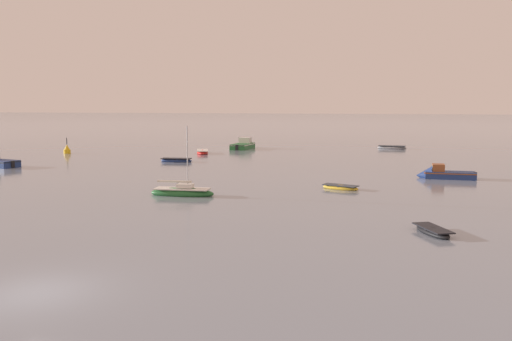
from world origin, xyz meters
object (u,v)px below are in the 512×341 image
(rowboat_moored_3, at_px, (392,148))
(channel_buoy, at_px, (67,150))
(rowboat_moored_2, at_px, (202,152))
(rowboat_moored_1, at_px, (433,231))
(sailboat_moored_1, at_px, (182,192))
(rowboat_moored_0, at_px, (341,187))
(motorboat_moored_0, at_px, (441,175))
(motorboat_moored_2, at_px, (245,146))
(rowboat_moored_5, at_px, (176,160))

(rowboat_moored_3, relative_size, channel_buoy, 1.87)
(rowboat_moored_2, bearing_deg, rowboat_moored_1, -166.67)
(rowboat_moored_2, height_order, sailboat_moored_1, sailboat_moored_1)
(rowboat_moored_0, bearing_deg, motorboat_moored_0, -113.52)
(motorboat_moored_2, relative_size, channel_buoy, 2.84)
(rowboat_moored_1, xyz_separation_m, rowboat_moored_3, (-4.80, 55.14, 0.06))
(rowboat_moored_1, height_order, rowboat_moored_3, rowboat_moored_3)
(motorboat_moored_2, xyz_separation_m, rowboat_moored_3, (21.22, 5.73, -0.19))
(rowboat_moored_5, distance_m, sailboat_moored_1, 23.82)
(rowboat_moored_3, bearing_deg, rowboat_moored_5, 52.41)
(motorboat_moored_2, xyz_separation_m, rowboat_moored_0, (19.46, -35.95, -0.24))
(motorboat_moored_0, xyz_separation_m, sailboat_moored_1, (-18.13, -15.12, -0.06))
(motorboat_moored_0, bearing_deg, rowboat_moored_0, 47.32)
(rowboat_moored_1, height_order, sailboat_moored_1, sailboat_moored_1)
(sailboat_moored_1, height_order, channel_buoy, sailboat_moored_1)
(rowboat_moored_0, bearing_deg, rowboat_moored_3, -75.20)
(motorboat_moored_0, bearing_deg, rowboat_moored_3, -81.79)
(motorboat_moored_0, height_order, rowboat_moored_2, motorboat_moored_0)
(rowboat_moored_2, bearing_deg, sailboat_moored_1, 177.20)
(rowboat_moored_1, xyz_separation_m, channel_buoy, (-46.17, 34.20, 0.34))
(motorboat_moored_2, bearing_deg, rowboat_moored_1, -152.64)
(rowboat_moored_0, distance_m, rowboat_moored_5, 25.86)
(channel_buoy, bearing_deg, rowboat_moored_2, 16.91)
(motorboat_moored_2, xyz_separation_m, channel_buoy, (-20.15, -15.20, 0.09))
(rowboat_moored_2, bearing_deg, rowboat_moored_0, -162.28)
(motorboat_moored_2, xyz_separation_m, rowboat_moored_5, (-1.50, -20.81, -0.21))
(sailboat_moored_1, distance_m, channel_buoy, 39.71)
(rowboat_moored_5, bearing_deg, rowboat_moored_1, 127.41)
(rowboat_moored_2, bearing_deg, motorboat_moored_0, -142.66)
(rowboat_moored_0, height_order, rowboat_moored_2, rowboat_moored_2)
(rowboat_moored_5, bearing_deg, rowboat_moored_0, 137.67)
(rowboat_moored_1, bearing_deg, rowboat_moored_2, -171.89)
(rowboat_moored_3, bearing_deg, motorboat_moored_0, 103.13)
(rowboat_moored_0, bearing_deg, sailboat_moored_1, 48.00)
(rowboat_moored_3, bearing_deg, rowboat_moored_2, 36.11)
(rowboat_moored_1, relative_size, sailboat_moored_1, 0.57)
(motorboat_moored_2, bearing_deg, motorboat_moored_0, -135.41)
(motorboat_moored_0, relative_size, sailboat_moored_1, 0.98)
(rowboat_moored_5, relative_size, channel_buoy, 1.66)
(rowboat_moored_2, bearing_deg, motorboat_moored_2, -38.27)
(rowboat_moored_5, bearing_deg, rowboat_moored_3, -137.07)
(rowboat_moored_1, bearing_deg, rowboat_moored_3, 157.01)
(sailboat_moored_1, bearing_deg, rowboat_moored_2, 102.83)
(rowboat_moored_0, height_order, channel_buoy, channel_buoy)
(motorboat_moored_0, xyz_separation_m, rowboat_moored_3, (-5.88, 32.82, -0.11))
(motorboat_moored_2, bearing_deg, sailboat_moored_1, -168.43)
(sailboat_moored_1, bearing_deg, rowboat_moored_3, 68.54)
(rowboat_moored_3, height_order, channel_buoy, channel_buoy)
(motorboat_moored_2, height_order, rowboat_moored_1, motorboat_moored_2)
(rowboat_moored_3, relative_size, sailboat_moored_1, 0.82)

